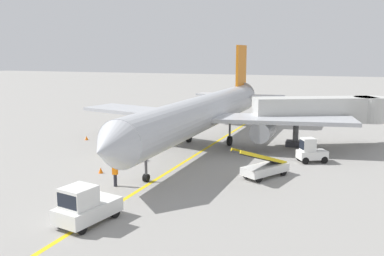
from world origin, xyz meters
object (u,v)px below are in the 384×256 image
Objects in this scene: safety_cone_nose_right at (185,134)px; safety_cone_nose_left at (111,134)px; safety_cone_wingtip_left at (74,192)px; belt_loader_forward_hold at (125,148)px; belt_loader_aft_hold at (264,167)px; safety_cone_tail_area at (101,170)px; pushback_tug at (85,206)px; airliner at (204,113)px; jet_bridge at (328,110)px; baggage_tug_near_wing at (311,151)px; ground_crew_marshaller at (115,174)px; safety_cone_wingtip_right at (87,138)px.

safety_cone_nose_left is at bearing -160.64° from safety_cone_nose_right.
belt_loader_forward_hold is at bearing 99.72° from safety_cone_wingtip_left.
safety_cone_nose_right is (-10.81, 12.60, -0.56)m from belt_loader_aft_hold.
safety_cone_nose_right is 1.00× the size of safety_cone_wingtip_left.
safety_cone_tail_area is (6.52, -12.91, 0.00)m from safety_cone_nose_left.
pushback_tug is 24.11m from safety_cone_nose_left.
airliner is 2.76× the size of jet_bridge.
belt_loader_forward_hold is at bearing 170.58° from belt_loader_aft_hold.
safety_cone_nose_right is 1.00× the size of safety_cone_tail_area.
safety_cone_tail_area is (-1.29, -15.65, 0.00)m from safety_cone_nose_right.
pushback_tug reaches higher than safety_cone_tail_area.
belt_loader_forward_hold is at bearing 109.90° from pushback_tug.
safety_cone_wingtip_left is at bearing 132.13° from pushback_tug.
jet_bridge is 15.31m from safety_cone_nose_right.
safety_cone_tail_area is at bearing -82.54° from belt_loader_forward_hold.
safety_cone_nose_left is 19.48m from safety_cone_wingtip_left.
baggage_tug_near_wing is at bearing -11.20° from safety_cone_nose_left.
belt_loader_forward_hold is 12.95m from belt_loader_aft_hold.
safety_cone_wingtip_left is (-14.05, -13.66, -0.71)m from baggage_tug_near_wing.
pushback_tug is at bearing -82.89° from safety_cone_nose_right.
airliner is at bearing 88.46° from pushback_tug.
jet_bridge is at bearing 53.40° from ground_crew_marshaller.
belt_loader_aft_hold reaches higher than baggage_tug_near_wing.
belt_loader_aft_hold is 11.07× the size of safety_cone_nose_right.
belt_loader_aft_hold is 12.49m from safety_cone_tail_area.
ground_crew_marshaller is 3.69m from safety_cone_tail_area.
ground_crew_marshaller is at bearing -99.04° from airliner.
safety_cone_nose_right is at bearing 85.30° from safety_cone_tail_area.
safety_cone_tail_area is (-4.31, 8.62, -0.77)m from pushback_tug.
ground_crew_marshaller is 3.86× the size of safety_cone_wingtip_right.
belt_loader_forward_hold is 10.13× the size of safety_cone_wingtip_left.
safety_cone_nose_right is (-3.03, 24.27, -0.77)m from pushback_tug.
airliner reaches higher than safety_cone_wingtip_right.
belt_loader_aft_hold is at bearing 56.32° from pushback_tug.
ground_crew_marshaller is (-13.56, -18.26, -2.63)m from jet_bridge.
baggage_tug_near_wing is 23.14m from safety_cone_wingtip_right.
safety_cone_tail_area is (-1.07, 5.04, 0.00)m from safety_cone_wingtip_left.
jet_bridge is 27.30m from pushback_tug.
ground_crew_marshaller is 17.92m from safety_cone_nose_left.
safety_cone_nose_left is at bearing 120.90° from ground_crew_marshaller.
pushback_tug is at bearing -122.08° from baggage_tug_near_wing.
baggage_tug_near_wing is at bearing 61.46° from belt_loader_aft_hold.
airliner is 80.26× the size of safety_cone_nose_right.
airliner is 12.27m from jet_bridge.
pushback_tug is 0.81× the size of belt_loader_aft_hold.
belt_loader_aft_hold is 21.07m from safety_cone_nose_left.
safety_cone_nose_left is 1.00× the size of safety_cone_nose_right.
belt_loader_forward_hold is 5.24m from safety_cone_tail_area.
jet_bridge is 20.16m from belt_loader_forward_hold.
jet_bridge reaches higher than safety_cone_nose_left.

